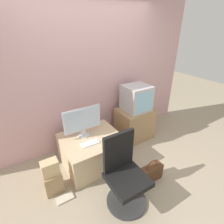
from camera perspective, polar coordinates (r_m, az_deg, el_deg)
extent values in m
plane|color=tan|center=(2.88, 6.44, -21.38)|extent=(12.00, 12.00, 0.00)
cube|color=#CC9EA3|center=(3.16, -7.35, 11.30)|extent=(4.40, 0.05, 2.60)
cube|color=#CCB289|center=(3.01, -6.49, -12.19)|extent=(0.94, 0.84, 0.50)
cube|color=#A37F56|center=(3.62, 7.27, -3.66)|extent=(0.66, 0.55, 0.62)
cylinder|color=silver|center=(2.93, -9.14, -7.31)|extent=(0.19, 0.19, 0.02)
cylinder|color=silver|center=(2.90, -9.22, -6.39)|extent=(0.07, 0.07, 0.09)
cube|color=silver|center=(2.79, -9.61, -2.40)|extent=(0.62, 0.01, 0.39)
cube|color=silver|center=(2.78, -9.57, -2.45)|extent=(0.59, 0.02, 0.37)
cube|color=white|center=(2.73, -7.12, -10.09)|extent=(0.28, 0.12, 0.01)
ellipsoid|color=silver|center=(2.78, -3.19, -8.91)|extent=(0.07, 0.03, 0.03)
cube|color=#B7B7BC|center=(3.37, 7.93, 4.50)|extent=(0.48, 0.46, 0.49)
cube|color=#8CC6E5|center=(3.22, 10.44, 3.17)|extent=(0.39, 0.01, 0.38)
cylinder|color=#333333|center=(2.64, 4.72, -26.92)|extent=(0.53, 0.53, 0.03)
cylinder|color=#4C4C51|center=(2.49, 4.90, -24.36)|extent=(0.05, 0.05, 0.35)
cube|color=black|center=(2.33, 5.11, -21.16)|extent=(0.47, 0.47, 0.07)
cube|color=black|center=(2.25, 2.15, -12.62)|extent=(0.43, 0.05, 0.53)
cube|color=#A3845B|center=(2.76, -18.69, -20.83)|extent=(0.24, 0.21, 0.32)
cube|color=#D1B27F|center=(2.58, -19.58, -16.81)|extent=(0.22, 0.15, 0.21)
cube|color=#4C2D19|center=(2.85, 12.66, -18.86)|extent=(0.36, 0.14, 0.25)
torus|color=#4C2D19|center=(2.76, 12.97, -16.79)|extent=(0.21, 0.01, 0.21)
cube|color=beige|center=(2.74, -15.14, -25.53)|extent=(0.23, 0.12, 0.02)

